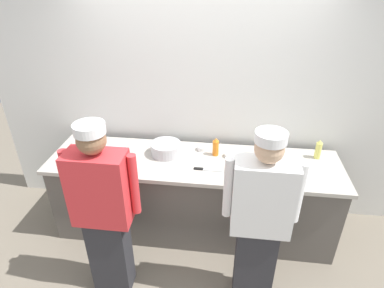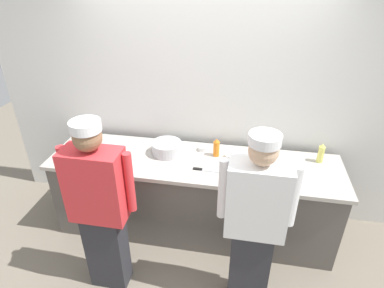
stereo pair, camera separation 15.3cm
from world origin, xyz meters
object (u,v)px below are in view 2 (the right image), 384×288
Objects in this scene: plate_stack_front at (290,163)px; sheet_tray at (102,151)px; squeeze_bottle_spare at (321,153)px; squeeze_bottle_primary at (216,148)px; ramekin_yellow_sauce at (263,160)px; ramekin_green_sauce at (231,171)px; deli_cup at (258,169)px; chef_near_left at (100,207)px; ramekin_red_sauce at (230,156)px; chefs_knife at (205,170)px; squeeze_bottle_secondary at (248,167)px; chef_center at (255,221)px; mixing_bowl_steel at (167,148)px; ramekin_orange_sauce at (203,148)px.

plate_stack_front is 1.91m from sheet_tray.
squeeze_bottle_primary is at bearing -176.02° from squeeze_bottle_spare.
ramekin_yellow_sauce is at bearing 3.48° from sheet_tray.
deli_cup reaches higher than ramekin_green_sauce.
ramekin_red_sauce is at bearing 43.28° from chef_near_left.
ramekin_green_sauce reaches higher than chefs_knife.
squeeze_bottle_secondary reaches higher than chefs_knife.
sheet_tray is at bearing 155.18° from chef_center.
ramekin_green_sauce is (-0.15, -0.01, -0.06)m from squeeze_bottle_secondary.
squeeze_bottle_spare reaches higher than ramekin_yellow_sauce.
chef_near_left is at bearing -151.28° from squeeze_bottle_spare.
mixing_bowl_steel is 0.98m from ramekin_yellow_sauce.
squeeze_bottle_secondary is (0.32, -0.28, -0.01)m from squeeze_bottle_primary.
squeeze_bottle_spare is (0.62, 0.95, 0.12)m from chef_center.
squeeze_bottle_primary reaches higher than squeeze_bottle_secondary.
chef_center is at bearing -68.90° from ramekin_green_sauce.
chef_near_left is 19.54× the size of ramekin_yellow_sauce.
chef_near_left is at bearing -110.39° from mixing_bowl_steel.
squeeze_bottle_primary is 2.15× the size of ramekin_orange_sauce.
chefs_knife is (-0.48, 0.60, 0.02)m from chef_center.
plate_stack_front is at bearing -3.42° from ramekin_red_sauce.
chef_center is 1.14m from squeeze_bottle_spare.
ramekin_red_sauce is 0.31m from ramekin_orange_sauce.
squeeze_bottle_primary is 1.78× the size of ramekin_red_sauce.
mixing_bowl_steel is at bearing -177.66° from ramekin_red_sauce.
squeeze_bottle_secondary is 1.67× the size of ramekin_red_sauce.
chef_near_left is 0.96m from mixing_bowl_steel.
squeeze_bottle_spare is at bearing -0.28° from ramekin_orange_sauce.
chef_near_left is 1.35m from ramekin_red_sauce.
chef_center reaches higher than plate_stack_front.
squeeze_bottle_spare is 1.17m from ramekin_orange_sauce.
ramekin_red_sauce reaches higher than chefs_knife.
ramekin_green_sauce is at bearing 32.72° from chef_near_left.
ramekin_green_sauce is at bearing -20.09° from mixing_bowl_steel.
mixing_bowl_steel is at bearing -174.87° from squeeze_bottle_primary.
chefs_knife is (-0.40, -0.00, -0.08)m from squeeze_bottle_secondary.
mixing_bowl_steel reaches higher than ramekin_green_sauce.
chefs_knife is at bearing -174.76° from deli_cup.
chef_center is 7.98× the size of squeeze_bottle_spare.
plate_stack_front is 2.65× the size of ramekin_orange_sauce.
mixing_bowl_steel is (-0.91, 0.84, 0.08)m from chef_center.
plate_stack_front and ramekin_orange_sauce have the same top height.
chef_center reaches higher than deli_cup.
squeeze_bottle_primary is (1.18, 0.15, 0.08)m from sheet_tray.
mixing_bowl_steel is at bearing 179.62° from plate_stack_front.
sheet_tray is (-1.91, -0.10, -0.01)m from plate_stack_front.
squeeze_bottle_secondary reaches higher than ramekin_green_sauce.
squeeze_bottle_spare is at bearing 4.36° from mixing_bowl_steel.
chef_near_left reaches higher than chefs_knife.
ramekin_orange_sauce is at bearing 168.44° from ramekin_yellow_sauce.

